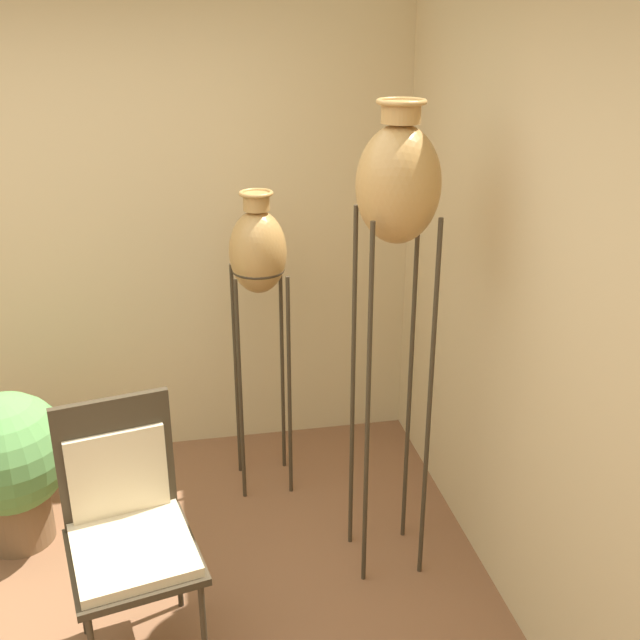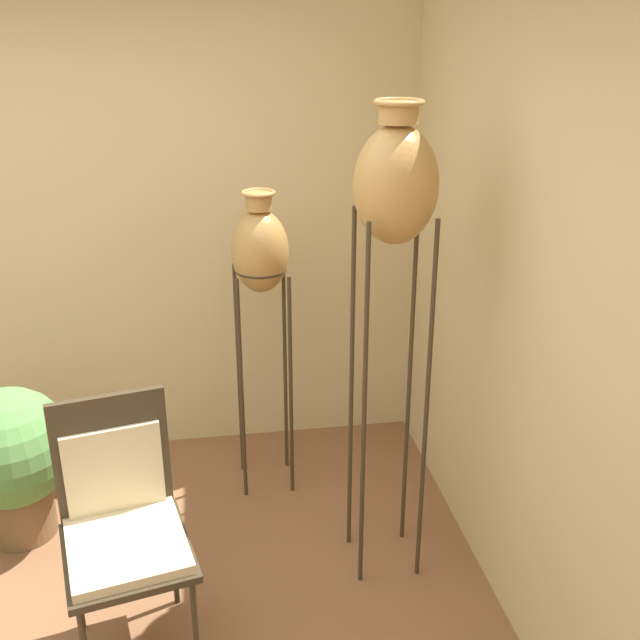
{
  "view_description": "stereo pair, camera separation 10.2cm",
  "coord_description": "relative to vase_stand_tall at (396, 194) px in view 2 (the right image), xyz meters",
  "views": [
    {
      "loc": [
        0.57,
        -2.16,
        2.37
      ],
      "look_at": [
        1.18,
        0.99,
        1.08
      ],
      "focal_mm": 42.0,
      "sensor_mm": 36.0,
      "label": 1
    },
    {
      "loc": [
        0.67,
        -2.17,
        2.37
      ],
      "look_at": [
        1.18,
        0.99,
        1.08
      ],
      "focal_mm": 42.0,
      "sensor_mm": 36.0,
      "label": 2
    }
  ],
  "objects": [
    {
      "name": "potted_plant",
      "position": [
        -1.71,
        0.46,
        -1.3
      ],
      "size": [
        0.58,
        0.58,
        0.78
      ],
      "color": "brown",
      "rests_on": "ground_plane"
    },
    {
      "name": "wall_back",
      "position": [
        -1.42,
        1.27,
        -0.39
      ],
      "size": [
        7.71,
        0.06,
        2.7
      ],
      "color": "#D1B784",
      "rests_on": "ground_plane"
    },
    {
      "name": "wall_right",
      "position": [
        0.47,
        -0.62,
        -0.39
      ],
      "size": [
        0.06,
        7.71,
        2.7
      ],
      "color": "#D1B784",
      "rests_on": "ground_plane"
    },
    {
      "name": "chair",
      "position": [
        -1.12,
        -0.31,
        -1.15
      ],
      "size": [
        0.57,
        0.59,
        1.04
      ],
      "rotation": [
        0.0,
        0.0,
        0.21
      ],
      "color": "#382D1E",
      "rests_on": "ground_plane"
    },
    {
      "name": "vase_stand_tall",
      "position": [
        0.0,
        0.0,
        0.0
      ],
      "size": [
        0.33,
        0.33,
        2.1
      ],
      "color": "#382D1E",
      "rests_on": "ground_plane"
    },
    {
      "name": "vase_stand_medium",
      "position": [
        -0.48,
        0.73,
        -0.45
      ],
      "size": [
        0.28,
        0.28,
        1.62
      ],
      "color": "#382D1E",
      "rests_on": "ground_plane"
    }
  ]
}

